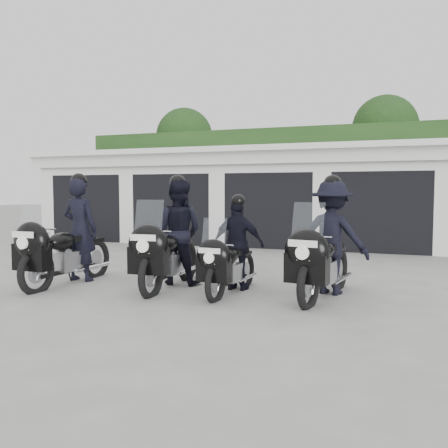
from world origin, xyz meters
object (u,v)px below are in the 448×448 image
(police_bike_a, at_px, (68,239))
(police_bike_b, at_px, (173,238))
(police_bike_d, at_px, (328,243))
(police_bike_c, at_px, (234,249))

(police_bike_a, xyz_separation_m, police_bike_b, (1.86, 0.47, 0.03))
(police_bike_d, bearing_deg, police_bike_b, -167.34)
(police_bike_c, bearing_deg, police_bike_a, -168.77)
(police_bike_a, bearing_deg, police_bike_b, 16.61)
(police_bike_b, xyz_separation_m, police_bike_c, (1.17, -0.10, -0.15))
(police_bike_a, bearing_deg, police_bike_d, 9.80)
(police_bike_a, relative_size, police_bike_c, 1.23)
(police_bike_b, relative_size, police_bike_d, 1.02)
(police_bike_c, height_order, police_bike_d, police_bike_d)
(police_bike_b, height_order, police_bike_c, police_bike_b)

